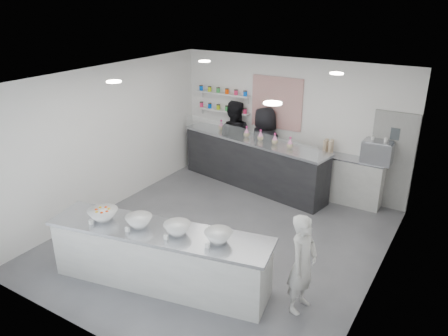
{
  "coord_description": "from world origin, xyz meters",
  "views": [
    {
      "loc": [
        3.74,
        -6.03,
        4.31
      ],
      "look_at": [
        -0.19,
        0.4,
        1.26
      ],
      "focal_mm": 35.0,
      "sensor_mm": 36.0,
      "label": 1
    }
  ],
  "objects_px": {
    "staff_left": "(233,140)",
    "staff_right": "(264,147)",
    "prep_counter": "(160,257)",
    "espresso_machine": "(377,152)",
    "back_bar": "(253,163)",
    "espresso_ledge": "(350,181)",
    "woman_prep": "(303,264)"
  },
  "relations": [
    {
      "from": "staff_left",
      "to": "staff_right",
      "type": "xyz_separation_m",
      "value": [
        0.84,
        0.0,
        -0.03
      ]
    },
    {
      "from": "prep_counter",
      "to": "staff_right",
      "type": "relative_size",
      "value": 1.87
    },
    {
      "from": "prep_counter",
      "to": "espresso_machine",
      "type": "distance_m",
      "value": 4.97
    },
    {
      "from": "back_bar",
      "to": "staff_left",
      "type": "bearing_deg",
      "value": 170.29
    },
    {
      "from": "prep_counter",
      "to": "back_bar",
      "type": "distance_m",
      "value": 4.12
    },
    {
      "from": "espresso_machine",
      "to": "staff_left",
      "type": "relative_size",
      "value": 0.31
    },
    {
      "from": "espresso_ledge",
      "to": "staff_right",
      "type": "relative_size",
      "value": 0.74
    },
    {
      "from": "prep_counter",
      "to": "woman_prep",
      "type": "distance_m",
      "value": 2.2
    },
    {
      "from": "espresso_machine",
      "to": "staff_right",
      "type": "distance_m",
      "value": 2.56
    },
    {
      "from": "back_bar",
      "to": "staff_left",
      "type": "xyz_separation_m",
      "value": [
        -0.68,
        0.25,
        0.38
      ]
    },
    {
      "from": "staff_left",
      "to": "staff_right",
      "type": "height_order",
      "value": "staff_left"
    },
    {
      "from": "woman_prep",
      "to": "staff_right",
      "type": "bearing_deg",
      "value": 40.28
    },
    {
      "from": "espresso_ledge",
      "to": "espresso_machine",
      "type": "distance_m",
      "value": 0.89
    },
    {
      "from": "back_bar",
      "to": "staff_right",
      "type": "distance_m",
      "value": 0.46
    },
    {
      "from": "prep_counter",
      "to": "back_bar",
      "type": "relative_size",
      "value": 0.93
    },
    {
      "from": "staff_left",
      "to": "woman_prep",
      "type": "bearing_deg",
      "value": 114.97
    },
    {
      "from": "back_bar",
      "to": "staff_left",
      "type": "height_order",
      "value": "staff_left"
    },
    {
      "from": "espresso_ledge",
      "to": "espresso_machine",
      "type": "relative_size",
      "value": 2.32
    },
    {
      "from": "espresso_ledge",
      "to": "woman_prep",
      "type": "height_order",
      "value": "woman_prep"
    },
    {
      "from": "prep_counter",
      "to": "staff_left",
      "type": "xyz_separation_m",
      "value": [
        -1.22,
        4.34,
        0.49
      ]
    },
    {
      "from": "prep_counter",
      "to": "woman_prep",
      "type": "xyz_separation_m",
      "value": [
        2.1,
        0.6,
        0.27
      ]
    },
    {
      "from": "back_bar",
      "to": "staff_left",
      "type": "distance_m",
      "value": 0.82
    },
    {
      "from": "staff_left",
      "to": "espresso_ledge",
      "type": "bearing_deg",
      "value": 164.78
    },
    {
      "from": "prep_counter",
      "to": "woman_prep",
      "type": "relative_size",
      "value": 2.34
    },
    {
      "from": "espresso_ledge",
      "to": "woman_prep",
      "type": "relative_size",
      "value": 0.92
    },
    {
      "from": "espresso_ledge",
      "to": "espresso_machine",
      "type": "height_order",
      "value": "espresso_machine"
    },
    {
      "from": "espresso_ledge",
      "to": "woman_prep",
      "type": "bearing_deg",
      "value": -83.53
    },
    {
      "from": "espresso_ledge",
      "to": "woman_prep",
      "type": "xyz_separation_m",
      "value": [
        0.43,
        -3.81,
        0.24
      ]
    },
    {
      "from": "espresso_ledge",
      "to": "staff_right",
      "type": "height_order",
      "value": "staff_right"
    },
    {
      "from": "woman_prep",
      "to": "staff_left",
      "type": "relative_size",
      "value": 0.78
    },
    {
      "from": "espresso_ledge",
      "to": "prep_counter",
      "type": "bearing_deg",
      "value": -110.74
    },
    {
      "from": "staff_right",
      "to": "back_bar",
      "type": "bearing_deg",
      "value": 75.12
    }
  ]
}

